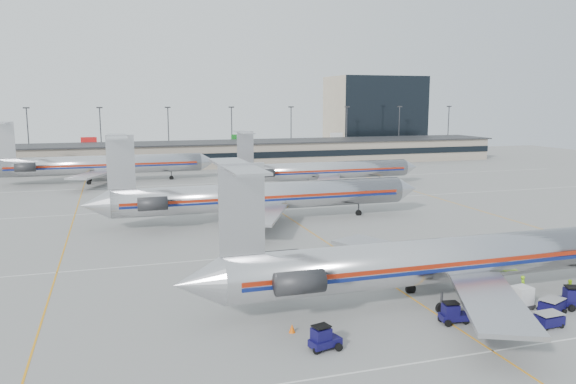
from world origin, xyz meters
name	(u,v)px	position (x,y,z in m)	size (l,w,h in m)	color
ground	(375,274)	(0.00, 0.00, 0.00)	(260.00, 260.00, 0.00)	gray
apron_markings	(337,249)	(0.00, 10.00, 0.01)	(160.00, 0.15, 0.02)	silver
terminal	(209,154)	(0.00, 97.97, 3.16)	(162.00, 17.00, 6.25)	gray
light_mast_row	(201,130)	(0.00, 112.00, 8.58)	(163.60, 0.40, 15.28)	#38383D
distant_building	(374,114)	(62.00, 128.00, 12.50)	(30.00, 20.00, 25.00)	tan
jet_foreground	(448,259)	(2.65, -8.28, 3.62)	(47.68, 28.07, 12.48)	silver
jet_second_row	(257,196)	(-5.07, 26.92, 3.68)	(48.45, 28.53, 12.68)	silver
jet_third_row	(321,170)	(15.05, 55.07, 3.28)	(41.37, 25.45, 11.31)	silver
jet_back_row	(99,165)	(-26.96, 74.50, 3.75)	(47.23, 29.05, 12.91)	silver
tug_left	(323,339)	(-10.96, -14.37, 0.81)	(2.40, 1.61, 1.78)	#0D0A3C
tug_center	(452,314)	(0.11, -12.98, 0.79)	(2.26, 1.36, 1.73)	#0D0A3C
tug_right	(574,298)	(11.46, -13.25, 0.87)	(2.62, 1.95, 1.92)	#0D0A3C
cart_inner	(552,305)	(9.13, -13.39, 0.61)	(2.39, 2.05, 1.15)	#0D0A3C
cart_outer	(549,319)	(6.72, -15.70, 0.59)	(2.00, 1.42, 1.10)	#0D0A3C
uld_container	(522,297)	(7.40, -11.88, 0.92)	(1.88, 1.63, 1.83)	#2D2D30
belt_loader	(483,288)	(6.43, -8.20, 0.61)	(4.32, 1.43, 2.28)	gray
ramp_worker_near	(523,286)	(9.35, -9.69, 0.96)	(0.70, 0.46, 1.92)	#98E915
ramp_worker_far	(570,289)	(12.89, -11.31, 0.86)	(0.84, 0.65, 1.73)	#B0E615
cone_right	(511,295)	(8.14, -9.70, 0.31)	(0.45, 0.45, 0.62)	#E65707
cone_left	(292,328)	(-12.12, -10.93, 0.33)	(0.48, 0.48, 0.65)	#E65707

